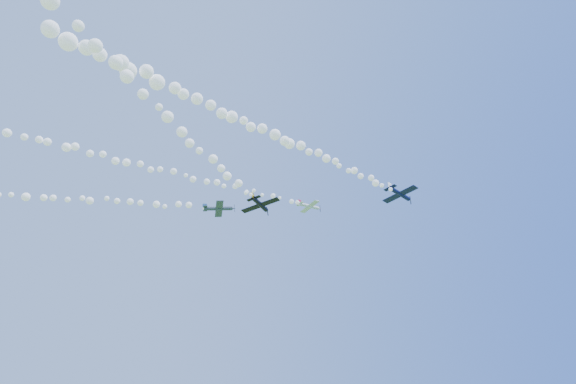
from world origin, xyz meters
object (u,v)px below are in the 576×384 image
object	(u,v)px
plane_white	(309,206)
plane_grey	(219,208)
plane_black	(260,205)
plane_navy	(400,194)

from	to	relation	value
plane_white	plane_grey	distance (m)	29.75
plane_white	plane_black	distance (m)	37.27
plane_grey	plane_black	size ratio (longest dim) A/B	1.17
plane_white	plane_grey	world-z (taller)	plane_white
plane_white	plane_grey	size ratio (longest dim) A/B	1.03
plane_grey	plane_black	world-z (taller)	plane_grey
plane_navy	plane_black	distance (m)	34.62
plane_white	plane_black	bearing A→B (deg)	-136.87
plane_grey	plane_white	bearing A→B (deg)	38.29
plane_white	plane_navy	world-z (taller)	plane_white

